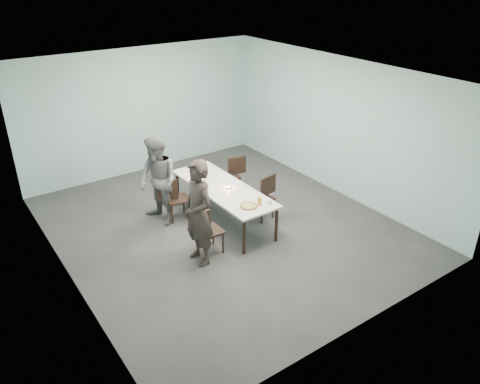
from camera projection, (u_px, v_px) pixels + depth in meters
ground at (223, 226)px, 9.32m from camera, size 7.00×7.00×0.00m
room_shell at (221, 129)px, 8.41m from camera, size 6.02×7.02×3.01m
table at (223, 190)px, 9.22m from camera, size 0.92×2.61×0.75m
chair_near_left at (206, 229)px, 8.24m from camera, size 0.61×0.42×0.87m
chair_far_left at (173, 197)px, 9.36m from camera, size 0.64×0.50×0.87m
chair_near_right at (264, 194)px, 9.45m from camera, size 0.64×0.48×0.87m
chair_far_right at (232, 173)px, 10.40m from camera, size 0.65×0.50×0.87m
diner_near at (198, 213)px, 7.84m from camera, size 0.48×0.71×1.89m
diner_far at (158, 181)px, 9.09m from camera, size 0.81×0.97×1.79m
pizza at (249, 206)px, 8.44m from camera, size 0.34×0.34×0.04m
side_plate at (250, 197)px, 8.80m from camera, size 0.18×0.18×0.01m
beer_glass at (260, 201)px, 8.49m from camera, size 0.08×0.08×0.15m
water_tumbler at (269, 202)px, 8.53m from camera, size 0.08×0.08×0.09m
tealight at (229, 188)px, 9.11m from camera, size 0.06×0.06×0.05m
amber_tumbler at (200, 174)px, 9.64m from camera, size 0.07×0.07×0.08m
menu at (194, 173)px, 9.77m from camera, size 0.30×0.22×0.01m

